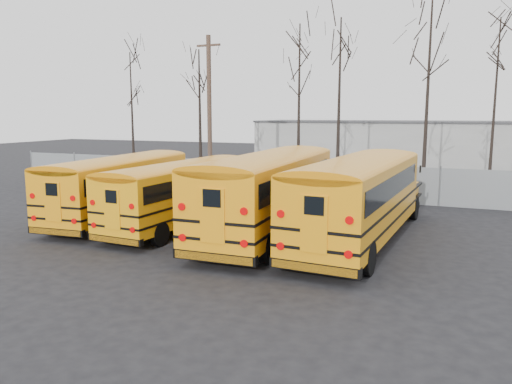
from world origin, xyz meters
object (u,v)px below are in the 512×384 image
at_px(bus_b, 184,188).
at_px(utility_pole_left, 209,109).
at_px(bus_c, 270,186).
at_px(bus_a, 122,182).
at_px(bus_d, 361,192).

bearing_deg(bus_b, utility_pole_left, 115.95).
distance_m(bus_b, bus_c, 3.93).
height_order(bus_a, utility_pole_left, utility_pole_left).
distance_m(bus_b, bus_d, 7.48).
bearing_deg(bus_d, bus_a, -177.49).
xyz_separation_m(bus_b, utility_pole_left, (-5.16, 12.35, 3.46)).
xyz_separation_m(bus_c, utility_pole_left, (-9.09, 12.37, 3.16)).
relative_size(bus_b, bus_c, 0.85).
height_order(bus_a, bus_b, bus_a).
height_order(bus_b, bus_c, bus_c).
distance_m(bus_c, utility_pole_left, 15.67).
bearing_deg(bus_a, bus_c, -6.85).
xyz_separation_m(bus_b, bus_c, (3.92, -0.02, 0.30)).
distance_m(bus_a, utility_pole_left, 12.67).
bearing_deg(bus_b, bus_a, 178.60).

